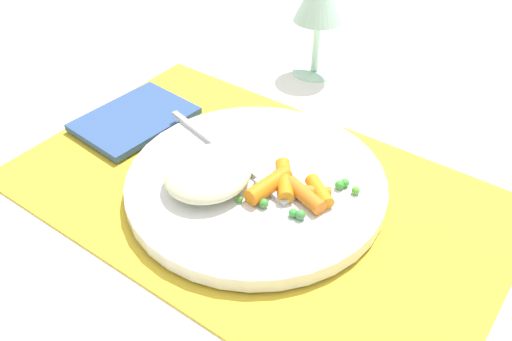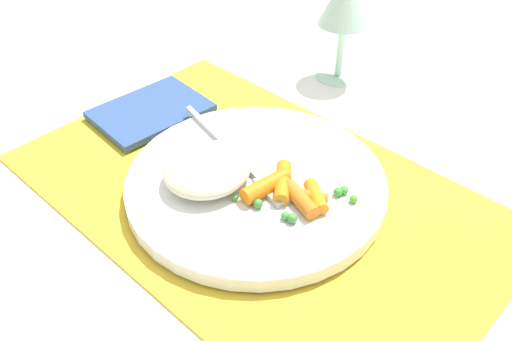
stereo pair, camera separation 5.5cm
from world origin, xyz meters
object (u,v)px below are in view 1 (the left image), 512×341
at_px(fork, 239,162).
at_px(napkin, 135,119).
at_px(rice_mound, 208,173).
at_px(carrot_portion, 292,188).
at_px(plate, 256,184).

bearing_deg(fork, napkin, 177.50).
relative_size(rice_mound, napkin, 0.69).
bearing_deg(napkin, fork, -2.50).
bearing_deg(carrot_portion, plate, -178.45).
relative_size(rice_mound, fork, 0.46).
xyz_separation_m(carrot_portion, napkin, (-0.24, 0.01, -0.02)).
relative_size(carrot_portion, fork, 0.40).
distance_m(plate, fork, 0.03).
relative_size(plate, rice_mound, 2.92).
xyz_separation_m(fork, napkin, (-0.17, 0.01, -0.01)).
bearing_deg(napkin, rice_mound, -17.43).
height_order(plate, napkin, plate).
height_order(fork, napkin, fork).
bearing_deg(rice_mound, plate, 47.51).
xyz_separation_m(plate, rice_mound, (-0.03, -0.04, 0.02)).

